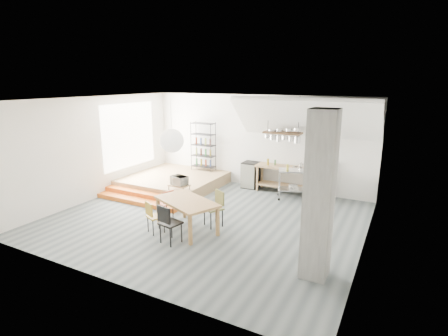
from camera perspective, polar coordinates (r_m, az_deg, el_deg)
The scene contains 26 objects.
floor at distance 9.65m, azimuth -2.90°, elevation -8.22°, with size 8.00×8.00×0.00m, color #4E575A.
wall_back at distance 12.24m, azimuth 5.38°, elevation 4.34°, with size 8.00×0.04×3.20m, color silver.
wall_left at distance 11.69m, azimuth -20.17°, elevation 3.06°, with size 0.04×7.00×3.20m, color silver.
wall_right at distance 7.96m, azimuth 22.60°, elevation -2.03°, with size 0.04×7.00×3.20m, color silver.
ceiling at distance 8.94m, azimuth -3.16°, elevation 11.11°, with size 8.00×7.00×0.02m, color white.
slope_ceiling at distance 10.98m, azimuth 13.07°, elevation 7.92°, with size 4.40×1.80×0.15m, color white.
window_pane at distance 12.68m, azimuth -15.19°, elevation 5.16°, with size 0.02×2.50×2.20m, color white.
platform at distance 12.47m, azimuth -8.14°, elevation -2.17°, with size 3.00×3.00×0.40m, color #A67F53.
step_lower at distance 11.07m, azimuth -14.03°, elevation -5.29°, with size 3.00×0.35×0.13m, color #D15F18.
step_upper at distance 11.30m, azimuth -12.88°, elevation -4.48°, with size 3.00×0.35×0.27m, color #D15F18.
concrete_column at distance 6.63m, azimuth 15.26°, elevation -4.56°, with size 0.50×0.50×3.20m, color slate.
kitchen_counter at distance 11.76m, azimuth 9.58°, elevation -1.07°, with size 1.80×0.60×0.91m.
stove at distance 11.47m, azimuth 16.20°, elevation -2.58°, with size 0.60×0.60×1.18m.
pot_rack at distance 11.27m, azimuth 9.63°, elevation 5.29°, with size 1.20×0.50×1.43m.
wire_shelving at distance 12.92m, azimuth -3.40°, elevation 3.66°, with size 0.88×0.38×1.80m.
microwave_shelf at distance 10.78m, azimuth -7.33°, elevation -2.82°, with size 0.60×0.40×0.16m.
paper_lantern at distance 8.85m, azimuth -8.51°, elevation 4.43°, with size 0.60×0.60×0.60m, color white.
dining_table at distance 8.73m, azimuth -6.14°, elevation -5.80°, with size 1.89×1.51×0.79m.
chair_mustard at distance 8.77m, azimuth -11.51°, elevation -7.46°, with size 0.50×0.50×0.81m.
chair_black at distance 8.13m, azimuth -9.14°, elevation -8.54°, with size 0.51×0.51×0.94m.
chair_olive at distance 9.02m, azimuth -1.34°, elevation -6.06°, with size 0.58×0.58×0.93m.
chair_red at distance 9.65m, azimuth -9.38°, elevation -5.42°, with size 0.45×0.45×0.79m.
rolling_cart at distance 11.21m, azimuth 11.31°, elevation -1.95°, with size 1.08×0.83×0.95m.
mini_fridge at distance 12.25m, azimuth 4.36°, elevation -1.12°, with size 0.53×0.53×0.91m, color black.
microwave at distance 10.74m, azimuth -7.35°, elevation -2.02°, with size 0.50×0.34×0.28m, color beige.
bowl at distance 11.52m, azimuth 11.58°, elevation 0.10°, with size 0.19×0.19×0.05m, color silver.
Camera 1 is at (4.58, -7.67, 3.66)m, focal length 28.00 mm.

